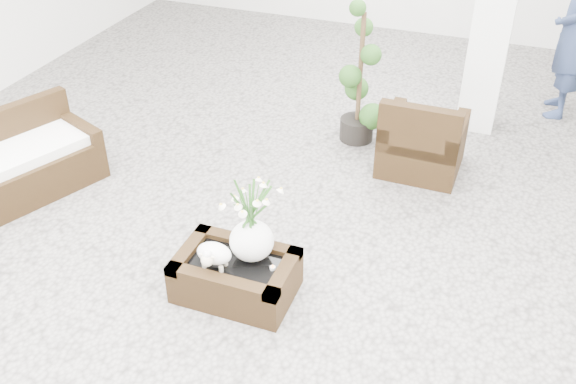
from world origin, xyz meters
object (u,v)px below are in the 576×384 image
(loveseat, at_px, (18,158))
(coffee_table, at_px, (236,277))
(armchair, at_px, (424,132))
(topiary, at_px, (360,75))

(loveseat, bearing_deg, coffee_table, -80.17)
(coffee_table, height_order, loveseat, loveseat)
(coffee_table, relative_size, armchair, 1.08)
(loveseat, distance_m, topiary, 3.46)
(coffee_table, bearing_deg, loveseat, 167.00)
(coffee_table, relative_size, topiary, 0.59)
(armchair, height_order, topiary, topiary)
(armchair, bearing_deg, coffee_table, 68.06)
(loveseat, height_order, topiary, topiary)
(coffee_table, relative_size, loveseat, 0.62)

